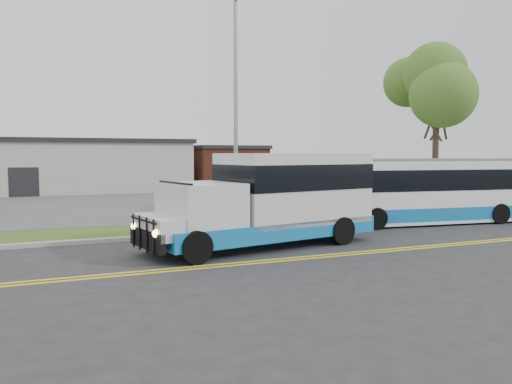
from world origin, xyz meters
name	(u,v)px	position (x,y,z in m)	size (l,w,h in m)	color
ground	(184,242)	(0.00, 0.00, 0.00)	(140.00, 140.00, 0.00)	#28282B
lane_line_north	(219,264)	(0.00, -3.85, 0.01)	(70.00, 0.12, 0.01)	yellow
lane_line_south	(222,267)	(0.00, -4.15, 0.01)	(70.00, 0.12, 0.01)	yellow
curb	(177,236)	(0.00, 1.10, 0.07)	(80.00, 0.30, 0.15)	#9E9B93
verge	(166,230)	(0.00, 2.90, 0.05)	(80.00, 3.30, 0.10)	#3A511B
parking_lot	(120,200)	(0.00, 17.00, 0.05)	(80.00, 25.00, 0.10)	#4C4C4F
commercial_building	(26,166)	(-6.00, 27.00, 2.18)	(25.40, 10.40, 4.35)	#9E9E99
brick_wing	(224,167)	(10.50, 26.00, 1.96)	(6.30, 7.30, 3.90)	brown
tree_east	(437,94)	(14.00, 3.00, 6.20)	(5.20, 5.20, 8.33)	#31201B
streetlight_near	(236,104)	(3.00, 2.73, 5.23)	(0.35, 1.53, 9.50)	gray
shuttle_bus	(275,196)	(2.78, -1.65, 1.68)	(8.54, 4.11, 3.15)	#106EB1
transit_bus	(437,190)	(11.96, 0.60, 1.48)	(10.79, 3.63, 2.94)	white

